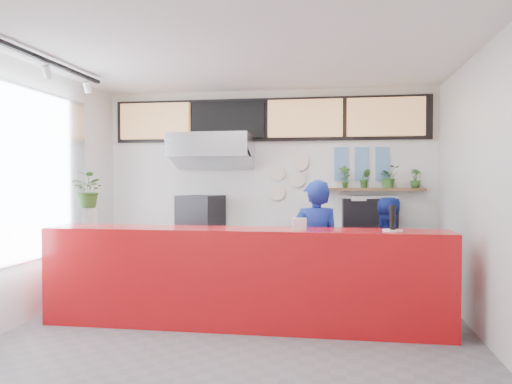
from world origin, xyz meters
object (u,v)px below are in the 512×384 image
Objects in this scene: service_counter at (243,278)px; pepper_mill at (393,217)px; staff_right at (385,259)px; espresso_machine at (369,215)px; panini_oven at (201,212)px; staff_center at (315,249)px.

pepper_mill reaches higher than service_counter.
service_counter is 3.13× the size of staff_right.
panini_oven is at bearing 178.85° from espresso_machine.
staff_center reaches higher than espresso_machine.
service_counter is at bearing -46.62° from panini_oven.
espresso_machine is at bearing 50.30° from service_counter.
service_counter is 17.22× the size of pepper_mill.
staff_right reaches higher than pepper_mill.
espresso_machine is 0.52× the size of staff_right.
service_counter is 0.96m from staff_center.
panini_oven is 3.18m from pepper_mill.
espresso_machine is 0.46× the size of staff_center.
staff_right is at bearing 92.81° from pepper_mill.
panini_oven is 2.47m from espresso_machine.
espresso_machine is at bearing 14.83° from panini_oven.
staff_center reaches higher than panini_oven.
staff_center is at bearing -119.56° from espresso_machine.
espresso_machine is 1.38m from staff_right.
staff_right is (0.81, 0.01, -0.10)m from staff_center.
staff_center is at bearing -21.88° from panini_oven.
panini_oven is at bearing -41.42° from staff_right.
espresso_machine is at bearing 93.75° from pepper_mill.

